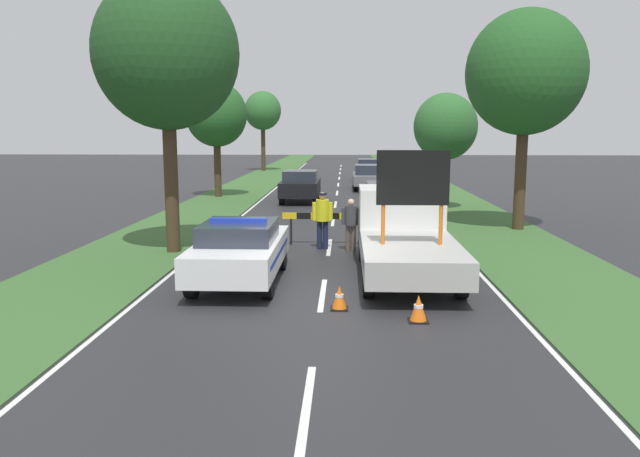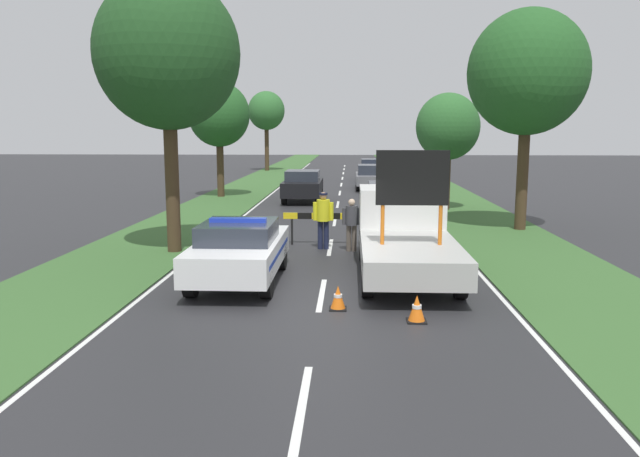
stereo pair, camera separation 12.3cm
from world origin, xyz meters
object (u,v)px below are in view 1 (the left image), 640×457
roadside_tree_mid_right (166,54)px  queued_car_hatch_blue (369,169)px  police_car (240,250)px  queued_car_sedan_black (300,185)px  queued_car_suv_grey (369,176)px  roadside_tree_near_left (216,115)px  work_truck (404,232)px  traffic_cone_centre_front (339,298)px  police_officer (322,215)px  roadside_tree_far_left (445,127)px  queued_car_sedan_silver (387,201)px  roadside_tree_near_right (526,73)px  traffic_cone_near_police (418,309)px  pedestrian_civilian (351,221)px  road_barrier (325,219)px  roadside_tree_mid_left (263,111)px

roadside_tree_mid_right → queued_car_hatch_blue: bearing=75.9°
police_car → queued_car_sedan_black: 17.06m
queued_car_suv_grey → roadside_tree_near_left: bearing=30.5°
work_truck → traffic_cone_centre_front: work_truck is taller
police_officer → roadside_tree_far_left: (5.14, 9.75, 2.68)m
work_truck → queued_car_sedan_silver: (0.16, 9.07, -0.20)m
queued_car_sedan_silver → roadside_tree_near_right: roadside_tree_near_right is taller
queued_car_hatch_blue → police_car: bearing=82.3°
traffic_cone_near_police → roadside_tree_far_left: roadside_tree_far_left is taller
queued_car_hatch_blue → roadside_tree_near_right: 23.21m
queued_car_suv_grey → roadside_tree_mid_right: (-6.50, -20.41, 4.92)m
queued_car_sedan_silver → queued_car_sedan_black: queued_car_sedan_black is taller
traffic_cone_centre_front → police_car: bearing=137.3°
roadside_tree_mid_right → roadside_tree_far_left: (9.53, 10.46, -1.99)m
police_officer → roadside_tree_near_right: (6.97, 4.02, 4.52)m
queued_car_suv_grey → pedestrian_civilian: bearing=86.4°
work_truck → traffic_cone_centre_front: (-1.61, -3.49, -0.77)m
work_truck → traffic_cone_near_police: work_truck is taller
queued_car_sedan_silver → roadside_tree_far_left: size_ratio=0.85×
queued_car_suv_grey → roadside_tree_near_right: roadside_tree_near_right is taller
pedestrian_civilian → queued_car_suv_grey: size_ratio=0.34×
police_car → roadside_tree_near_right: size_ratio=0.60×
queued_car_sedan_black → police_officer: bearing=97.1°
queued_car_suv_grey → roadside_tree_near_left: size_ratio=0.76×
police_officer → road_barrier: bearing=-66.3°
roadside_tree_near_left → roadside_tree_near_right: roadside_tree_near_right is taller
work_truck → queued_car_suv_grey: size_ratio=1.29×
work_truck → roadside_tree_near_right: bearing=-123.4°
queued_car_sedan_silver → queued_car_hatch_blue: bearing=-90.0°
queued_car_sedan_silver → roadside_tree_mid_left: roadside_tree_mid_left is taller
work_truck → queued_car_suv_grey: 22.70m
road_barrier → traffic_cone_centre_front: road_barrier is taller
road_barrier → queued_car_suv_grey: queued_car_suv_grey is taller
pedestrian_civilian → queued_car_suv_grey: bearing=73.3°
roadside_tree_far_left → traffic_cone_centre_front: bearing=-105.7°
traffic_cone_near_police → queued_car_suv_grey: queued_car_suv_grey is taller
police_officer → traffic_cone_centre_front: (0.58, -6.48, -0.79)m
traffic_cone_near_police → traffic_cone_centre_front: traffic_cone_near_police is taller
roadside_tree_near_left → roadside_tree_mid_right: roadside_tree_mid_right is taller
queued_car_sedan_black → roadside_tree_mid_left: roadside_tree_mid_left is taller
road_barrier → roadside_tree_far_left: size_ratio=0.51×
queued_car_hatch_blue → roadside_tree_near_right: size_ratio=0.60×
roadside_tree_near_left → police_officer: bearing=-67.2°
road_barrier → roadside_tree_near_right: (6.92, 3.31, 4.72)m
queued_car_sedan_silver → queued_car_suv_grey: bearing=-88.9°
queued_car_hatch_blue → roadside_tree_near_left: roadside_tree_near_left is taller
police_officer → roadside_tree_far_left: roadside_tree_far_left is taller
work_truck → queued_car_sedan_silver: size_ratio=1.35×
roadside_tree_near_left → traffic_cone_near_police: bearing=-69.4°
police_car → queued_car_suv_grey: bearing=76.2°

